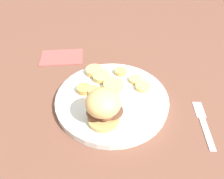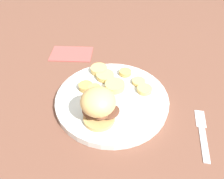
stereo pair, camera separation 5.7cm
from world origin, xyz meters
name	(u,v)px [view 2 (the right image)]	position (x,y,z in m)	size (l,w,h in m)	color
ground_plane	(112,102)	(0.00, 0.00, 0.00)	(4.00, 4.00, 0.00)	brown
dinner_plate	(112,99)	(0.00, 0.00, 0.01)	(0.31, 0.31, 0.02)	silver
sandwich	(99,106)	(-0.06, 0.06, 0.07)	(0.08, 0.10, 0.09)	tan
potato_round_0	(86,86)	(0.06, 0.05, 0.03)	(0.04, 0.04, 0.01)	tan
potato_round_1	(105,76)	(0.08, -0.01, 0.03)	(0.05, 0.05, 0.01)	#DBB766
potato_round_2	(125,72)	(0.07, -0.08, 0.03)	(0.04, 0.04, 0.01)	tan
potato_round_3	(145,89)	(-0.02, -0.09, 0.03)	(0.04, 0.04, 0.01)	#DBB766
potato_round_4	(99,69)	(0.12, -0.01, 0.03)	(0.05, 0.05, 0.02)	#DBB766
potato_round_5	(115,86)	(0.03, -0.02, 0.03)	(0.06, 0.06, 0.02)	#DBB766
potato_round_6	(95,89)	(0.04, 0.04, 0.03)	(0.04, 0.04, 0.02)	tan
potato_round_7	(139,82)	(0.02, -0.09, 0.03)	(0.04, 0.04, 0.01)	#DBB766
fork	(203,133)	(-0.19, -0.16, 0.00)	(0.14, 0.10, 0.00)	silver
napkin	(71,53)	(0.28, 0.03, 0.00)	(0.15, 0.09, 0.01)	#B24C47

